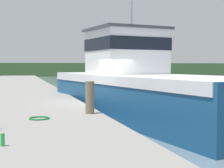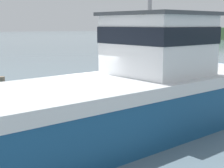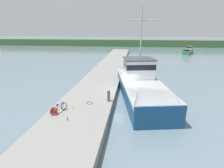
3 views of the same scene
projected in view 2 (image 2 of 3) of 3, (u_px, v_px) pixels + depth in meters
The scene contains 4 objects.
ground_plane at pixel (92, 123), 12.53m from camera, with size 320.00×320.00×0.00m, color slate.
dock_pier at pixel (58, 96), 15.35m from camera, with size 4.92×80.00×0.73m, color gray.
fishing_boat_main at pixel (137, 91), 11.41m from camera, with size 6.01×15.27×9.16m.
mooring_post at pixel (1, 91), 12.03m from camera, with size 0.28×0.28×1.01m, color #756651.
Camera 2 is at (10.87, -5.37, 3.55)m, focal length 55.00 mm.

